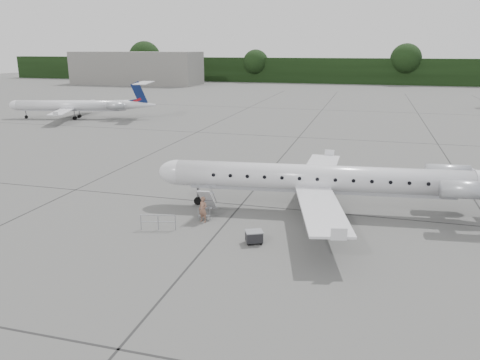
% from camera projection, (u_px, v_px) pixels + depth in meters
% --- Properties ---
extents(ground, '(320.00, 320.00, 0.00)m').
position_uv_depth(ground, '(327.00, 237.00, 28.71)').
color(ground, '#5D5D5A').
rests_on(ground, ground).
extents(treeline, '(260.00, 4.00, 8.00)m').
position_uv_depth(treeline, '(367.00, 71.00, 148.11)').
color(treeline, black).
rests_on(treeline, ground).
extents(terminal_building, '(40.00, 14.00, 10.00)m').
position_uv_depth(terminal_building, '(137.00, 68.00, 147.36)').
color(terminal_building, slate).
rests_on(terminal_building, ground).
extents(main_regional_jet, '(27.98, 21.57, 6.67)m').
position_uv_depth(main_regional_jet, '(320.00, 165.00, 32.39)').
color(main_regional_jet, silver).
rests_on(main_regional_jet, ground).
extents(airstair, '(1.10, 2.36, 2.09)m').
position_uv_depth(airstair, '(207.00, 201.00, 32.14)').
color(airstair, silver).
rests_on(airstair, ground).
extents(passenger, '(0.73, 0.59, 1.74)m').
position_uv_depth(passenger, '(203.00, 209.00, 30.97)').
color(passenger, '#865C49').
rests_on(passenger, ground).
extents(safety_railing, '(2.15, 0.61, 1.00)m').
position_uv_depth(safety_railing, '(158.00, 223.00, 29.69)').
color(safety_railing, '#919499').
rests_on(safety_railing, ground).
extents(baggage_cart, '(1.20, 1.11, 0.83)m').
position_uv_depth(baggage_cart, '(254.00, 237.00, 27.69)').
color(baggage_cart, '#232326').
rests_on(baggage_cart, ground).
extents(bg_regional_left, '(25.97, 21.34, 5.95)m').
position_uv_depth(bg_regional_left, '(71.00, 100.00, 75.73)').
color(bg_regional_left, silver).
rests_on(bg_regional_left, ground).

